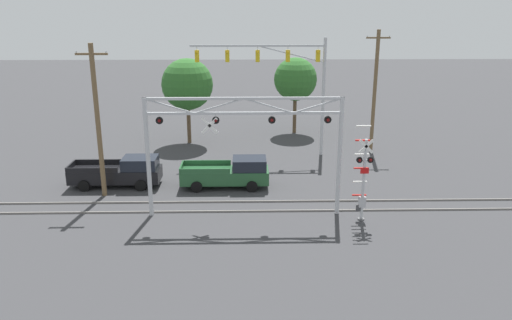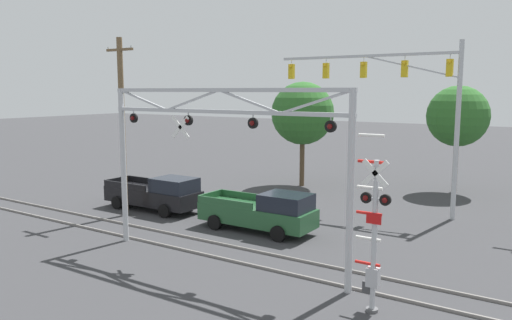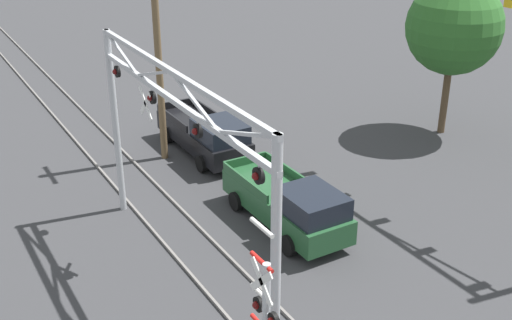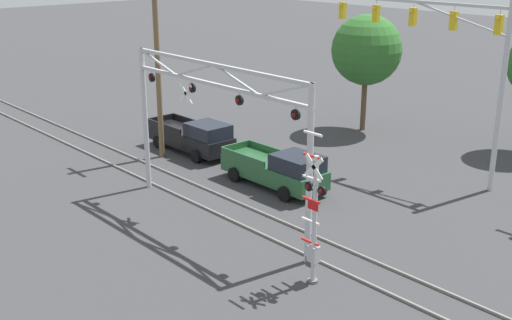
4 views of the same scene
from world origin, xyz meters
name	(u,v)px [view 4 (image 4 of 4)]	position (x,y,z in m)	size (l,w,h in m)	color
rail_track_near	(223,216)	(0.00, 16.50, 0.05)	(80.00, 0.08, 0.10)	gray
rail_track_far	(248,207)	(0.00, 17.94, 0.05)	(80.00, 0.08, 0.10)	gray
crossing_gantry	(215,115)	(-0.01, 16.22, 4.44)	(10.38, 0.27, 6.47)	#B7BABF
crossing_signal_mast	(314,223)	(6.18, 15.29, 2.15)	(0.99, 0.35, 5.19)	#B7BABF
traffic_signal_span	(454,50)	(3.33, 27.62, 6.19)	(9.89, 0.39, 8.80)	#B7BABF
pickup_truck_lead	(278,169)	(-0.92, 20.59, 0.92)	(5.48, 2.11, 1.88)	#23512D
pickup_truck_following	(194,137)	(-7.82, 20.93, 0.92)	(5.62, 2.11, 1.88)	black
utility_pole_left	(158,71)	(-8.44, 19.26, 4.64)	(1.80, 0.28, 8.98)	brown
background_tree_far_left_verge	(367,50)	(-4.61, 31.40, 4.87)	(4.17, 4.17, 6.97)	brown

